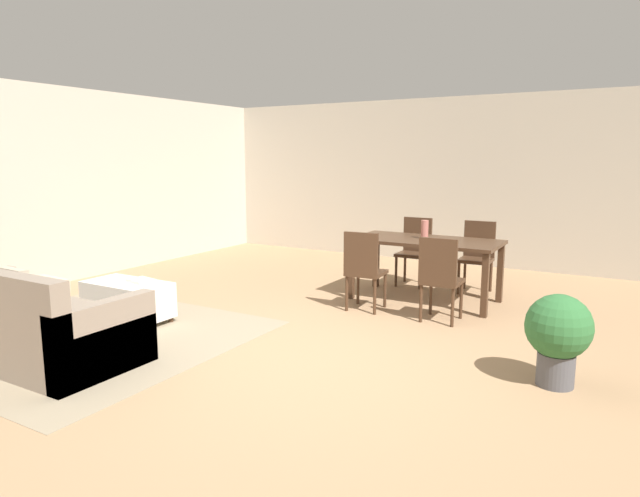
{
  "coord_description": "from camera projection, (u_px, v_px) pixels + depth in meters",
  "views": [
    {
      "loc": [
        2.48,
        -3.92,
        1.74
      ],
      "look_at": [
        -0.5,
        1.17,
        0.76
      ],
      "focal_mm": 30.83,
      "sensor_mm": 36.0,
      "label": 1
    }
  ],
  "objects": [
    {
      "name": "ground_plane",
      "position": [
        302.0,
        356.0,
        4.86
      ],
      "size": [
        10.8,
        10.8,
        0.0
      ],
      "primitive_type": "plane",
      "color": "#9E7A56"
    },
    {
      "name": "wall_back",
      "position": [
        465.0,
        182.0,
        8.9
      ],
      "size": [
        9.0,
        0.12,
        2.7
      ],
      "primitive_type": "cube",
      "color": "#BCB2A0",
      "rests_on": "ground_plane"
    },
    {
      "name": "wall_left",
      "position": [
        35.0,
        187.0,
        7.3
      ],
      "size": [
        0.12,
        11.0,
        2.7
      ],
      "primitive_type": "cube",
      "color": "#BCB2A0",
      "rests_on": "ground_plane"
    },
    {
      "name": "area_rug",
      "position": [
        85.0,
        336.0,
        5.41
      ],
      "size": [
        3.0,
        2.8,
        0.01
      ],
      "primitive_type": "cube",
      "color": "gray",
      "rests_on": "ground_plane"
    },
    {
      "name": "couch",
      "position": [
        23.0,
        325.0,
        4.82
      ],
      "size": [
        2.15,
        0.96,
        0.86
      ],
      "color": "gray",
      "rests_on": "ground_plane"
    },
    {
      "name": "ottoman_table",
      "position": [
        128.0,
        299.0,
        5.87
      ],
      "size": [
        0.94,
        0.49,
        0.43
      ],
      "color": "silver",
      "rests_on": "ground_plane"
    },
    {
      "name": "dining_table",
      "position": [
        425.0,
        247.0,
        6.66
      ],
      "size": [
        1.76,
        0.86,
        0.76
      ],
      "color": "#422B1C",
      "rests_on": "ground_plane"
    },
    {
      "name": "dining_chair_near_left",
      "position": [
        364.0,
        266.0,
        6.21
      ],
      "size": [
        0.43,
        0.43,
        0.92
      ],
      "color": "#422B1C",
      "rests_on": "ground_plane"
    },
    {
      "name": "dining_chair_near_right",
      "position": [
        440.0,
        275.0,
        5.77
      ],
      "size": [
        0.41,
        0.41,
        0.92
      ],
      "color": "#422B1C",
      "rests_on": "ground_plane"
    },
    {
      "name": "dining_chair_far_left",
      "position": [
        415.0,
        247.0,
        7.55
      ],
      "size": [
        0.41,
        0.41,
        0.92
      ],
      "color": "#422B1C",
      "rests_on": "ground_plane"
    },
    {
      "name": "dining_chair_far_right",
      "position": [
        477.0,
        252.0,
        7.13
      ],
      "size": [
        0.42,
        0.42,
        0.92
      ],
      "color": "#422B1C",
      "rests_on": "ground_plane"
    },
    {
      "name": "vase_centerpiece",
      "position": [
        425.0,
        230.0,
        6.67
      ],
      "size": [
        0.09,
        0.09,
        0.23
      ],
      "primitive_type": "cylinder",
      "color": "#B26659",
      "rests_on": "dining_table"
    },
    {
      "name": "book_on_ottoman",
      "position": [
        141.0,
        280.0,
        5.84
      ],
      "size": [
        0.29,
        0.24,
        0.03
      ],
      "primitive_type": "cube",
      "rotation": [
        0.0,
        0.0,
        -0.18
      ],
      "color": "silver",
      "rests_on": "ottoman_table"
    },
    {
      "name": "potted_plant",
      "position": [
        558.0,
        333.0,
        4.18
      ],
      "size": [
        0.5,
        0.5,
        0.72
      ],
      "color": "#4C4C51",
      "rests_on": "ground_plane"
    }
  ]
}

